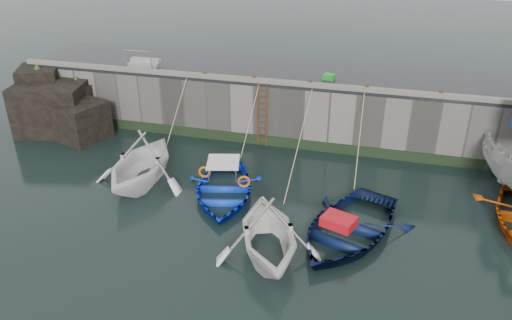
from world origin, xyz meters
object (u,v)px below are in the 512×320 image
(fish_crate, at_px, (329,77))
(bollard_e, at_px, (441,94))
(bollard_c, at_px, (310,83))
(ladder, at_px, (262,115))
(boat_near_blacktrim, at_px, (268,254))
(boat_near_blue, at_px, (223,195))
(bollard_a, at_px, (205,74))
(boat_near_white, at_px, (143,182))
(boat_near_navy, at_px, (347,235))
(bollard_d, at_px, (367,88))
(bollard_b, at_px, (254,78))

(fish_crate, xyz_separation_m, bollard_e, (5.07, -1.21, 0.01))
(bollard_e, bearing_deg, bollard_c, 180.00)
(ladder, relative_size, bollard_e, 11.43)
(boat_near_blacktrim, bearing_deg, bollard_e, 35.95)
(bollard_c, bearing_deg, boat_near_blue, -114.69)
(ladder, height_order, bollard_a, bollard_a)
(boat_near_white, bearing_deg, bollard_e, 23.66)
(boat_near_blacktrim, bearing_deg, boat_near_blue, 107.92)
(boat_near_blue, bearing_deg, fish_crate, 50.03)
(boat_near_blacktrim, xyz_separation_m, bollard_e, (5.61, 8.79, 3.30))
(boat_near_navy, bearing_deg, bollard_d, 110.58)
(boat_near_blue, height_order, bollard_e, bollard_e)
(boat_near_blacktrim, relative_size, fish_crate, 8.46)
(ladder, distance_m, boat_near_white, 6.62)
(boat_near_blue, xyz_separation_m, boat_near_navy, (5.20, -1.47, 0.00))
(boat_near_navy, xyz_separation_m, fish_crate, (-1.95, 8.16, 3.29))
(fish_crate, height_order, bollard_a, bollard_a)
(boat_near_blue, distance_m, boat_near_blacktrim, 4.27)
(boat_near_blacktrim, distance_m, bollard_d, 9.69)
(bollard_d, bearing_deg, ladder, -176.00)
(boat_near_blue, relative_size, bollard_c, 17.46)
(bollard_a, distance_m, bollard_b, 2.50)
(bollard_a, bearing_deg, bollard_c, 0.00)
(bollard_e, bearing_deg, bollard_d, 180.00)
(bollard_a, height_order, bollard_d, same)
(boat_near_blue, xyz_separation_m, fish_crate, (3.26, 6.69, 3.29))
(boat_near_blacktrim, xyz_separation_m, boat_near_navy, (2.49, 1.83, 0.00))
(ladder, height_order, boat_near_blacktrim, ladder)
(boat_near_navy, relative_size, bollard_c, 19.82)
(boat_near_navy, xyz_separation_m, bollard_e, (3.12, 6.95, 3.30))
(bollard_b, bearing_deg, boat_near_navy, -52.27)
(boat_near_blue, relative_size, boat_near_navy, 0.88)
(boat_near_blue, distance_m, bollard_a, 6.94)
(boat_near_blue, height_order, bollard_b, bollard_b)
(boat_near_navy, bearing_deg, boat_near_blue, -175.84)
(bollard_e, bearing_deg, boat_near_blue, -146.61)
(fish_crate, distance_m, bollard_e, 5.21)
(boat_near_blacktrim, relative_size, bollard_c, 16.17)
(boat_near_navy, height_order, bollard_b, bollard_b)
(boat_near_white, xyz_separation_m, bollard_a, (1.03, 5.34, 3.30))
(bollard_c, xyz_separation_m, bollard_e, (5.80, 0.00, 0.00))
(ladder, height_order, bollard_c, bollard_c)
(bollard_a, distance_m, bollard_d, 7.80)
(ladder, xyz_separation_m, bollard_d, (4.80, 0.34, 1.71))
(boat_near_blue, distance_m, bollard_b, 6.40)
(bollard_c, height_order, bollard_e, same)
(boat_near_blacktrim, xyz_separation_m, fish_crate, (0.55, 9.99, 3.29))
(boat_near_white, height_order, bollard_b, bollard_b)
(boat_near_blue, relative_size, bollard_e, 17.46)
(boat_near_navy, xyz_separation_m, bollard_d, (-0.08, 6.95, 3.30))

